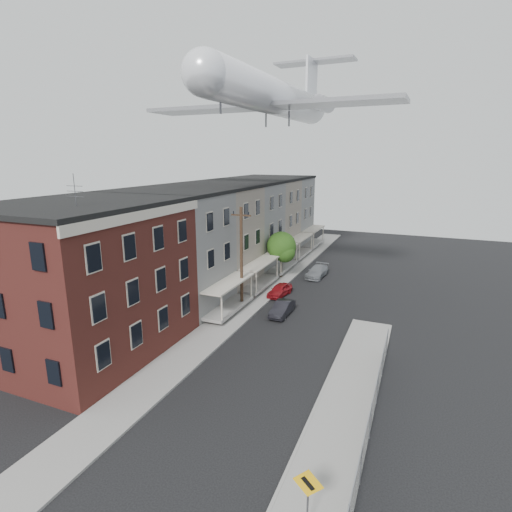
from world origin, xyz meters
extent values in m
plane|color=black|center=(0.00, 0.00, 0.00)|extent=(120.00, 120.00, 0.00)
cube|color=gray|center=(-5.50, 24.00, 0.06)|extent=(3.00, 62.00, 0.12)
cube|color=gray|center=(5.50, 6.00, 0.06)|extent=(3.00, 26.00, 0.12)
cube|color=gray|center=(-4.05, 24.00, 0.07)|extent=(0.15, 62.00, 0.14)
cube|color=gray|center=(4.05, 6.00, 0.07)|extent=(0.15, 26.00, 0.14)
cube|color=#3D1413|center=(-12.00, 7.00, 5.00)|extent=(10.00, 12.00, 10.00)
cube|color=black|center=(-12.00, 7.00, 10.15)|extent=(10.30, 12.30, 0.30)
cube|color=beige|center=(-6.92, 7.00, 9.70)|extent=(0.16, 12.20, 0.60)
cylinder|color=#515156|center=(-10.00, 5.00, 11.15)|extent=(0.04, 0.04, 2.00)
cube|color=slate|center=(-12.00, 16.50, 5.00)|extent=(10.00, 7.00, 10.00)
cube|color=black|center=(-12.00, 16.50, 10.15)|extent=(10.25, 7.00, 0.30)
cube|color=gray|center=(-6.10, 16.50, 0.55)|extent=(1.80, 6.40, 0.25)
cube|color=beige|center=(-6.10, 16.50, 2.75)|extent=(1.90, 6.50, 0.15)
cube|color=gray|center=(-12.00, 23.50, 5.00)|extent=(10.00, 7.00, 10.00)
cube|color=black|center=(-12.00, 23.50, 10.15)|extent=(10.25, 7.00, 0.30)
cube|color=gray|center=(-6.10, 23.50, 0.55)|extent=(1.80, 6.40, 0.25)
cube|color=beige|center=(-6.10, 23.50, 2.75)|extent=(1.90, 6.50, 0.15)
cube|color=slate|center=(-12.00, 30.50, 5.00)|extent=(10.00, 7.00, 10.00)
cube|color=black|center=(-12.00, 30.50, 10.15)|extent=(10.25, 7.00, 0.30)
cube|color=gray|center=(-6.10, 30.50, 0.55)|extent=(1.80, 6.40, 0.25)
cube|color=beige|center=(-6.10, 30.50, 2.75)|extent=(1.90, 6.50, 0.15)
cube|color=gray|center=(-12.00, 37.50, 5.00)|extent=(10.00, 7.00, 10.00)
cube|color=black|center=(-12.00, 37.50, 10.15)|extent=(10.25, 7.00, 0.30)
cube|color=gray|center=(-6.10, 37.50, 0.55)|extent=(1.80, 6.40, 0.25)
cube|color=beige|center=(-6.10, 37.50, 2.75)|extent=(1.90, 6.50, 0.15)
cube|color=slate|center=(-12.00, 44.50, 5.00)|extent=(10.00, 7.00, 10.00)
cube|color=black|center=(-12.00, 44.50, 10.15)|extent=(10.25, 7.00, 0.30)
cube|color=gray|center=(-6.10, 44.50, 0.55)|extent=(1.80, 6.40, 0.25)
cube|color=beige|center=(-6.10, 44.50, 2.75)|extent=(1.90, 6.50, 0.15)
cylinder|color=gray|center=(7.00, 2.00, 0.95)|extent=(0.06, 0.06, 1.90)
cylinder|color=gray|center=(7.00, 5.00, 0.95)|extent=(0.06, 0.06, 1.90)
cylinder|color=gray|center=(7.00, 8.00, 0.95)|extent=(0.06, 0.06, 1.90)
cylinder|color=gray|center=(7.00, 11.00, 0.95)|extent=(0.06, 0.06, 1.90)
cylinder|color=gray|center=(7.00, 14.00, 0.95)|extent=(0.06, 0.06, 1.90)
cube|color=gray|center=(7.00, 5.00, 1.85)|extent=(0.04, 18.00, 0.04)
cube|color=gray|center=(7.00, 5.00, 0.95)|extent=(0.02, 18.00, 1.80)
cylinder|color=#515156|center=(5.60, -1.00, 1.30)|extent=(0.07, 0.07, 2.60)
cube|color=#FEB80D|center=(5.60, -1.04, 2.25)|extent=(1.10, 0.03, 1.10)
cube|color=black|center=(5.60, -1.06, 2.25)|extent=(0.52, 0.02, 0.52)
cylinder|color=black|center=(-5.60, 18.00, 4.50)|extent=(0.26, 0.26, 9.00)
cube|color=black|center=(-5.60, 18.00, 8.30)|extent=(1.80, 0.12, 0.12)
cylinder|color=black|center=(-6.30, 18.00, 8.50)|extent=(0.08, 0.08, 0.25)
cylinder|color=black|center=(-4.90, 18.00, 8.50)|extent=(0.08, 0.08, 0.25)
cylinder|color=black|center=(-5.40, 28.00, 1.20)|extent=(0.24, 0.24, 2.40)
sphere|color=#1C4111|center=(-5.40, 28.00, 3.60)|extent=(3.20, 3.20, 3.20)
sphere|color=#1C4111|center=(-4.90, 27.70, 3.04)|extent=(2.24, 2.24, 2.24)
imported|color=maroon|center=(-3.60, 22.40, 0.58)|extent=(1.82, 3.58, 1.17)
imported|color=black|center=(-1.80, 17.90, 0.59)|extent=(1.30, 3.60, 1.18)
imported|color=gray|center=(-1.80, 29.90, 0.62)|extent=(1.98, 4.36, 1.24)
cylinder|color=white|center=(-5.59, 25.57, 18.55)|extent=(4.22, 24.46, 3.25)
sphere|color=white|center=(-6.08, 13.41, 18.55)|extent=(3.25, 3.25, 3.25)
cone|color=white|center=(-5.10, 37.74, 18.55)|extent=(3.37, 3.17, 3.25)
cube|color=#939399|center=(-5.65, 24.05, 17.54)|extent=(24.50, 5.24, 0.36)
cylinder|color=#939399|center=(-7.68, 34.29, 18.76)|extent=(1.79, 4.12, 1.62)
cylinder|color=#939399|center=(-2.81, 34.09, 18.76)|extent=(1.79, 4.12, 1.62)
cube|color=white|center=(-5.12, 37.23, 21.39)|extent=(0.41, 3.86, 5.68)
cube|color=#939399|center=(-5.08, 38.25, 24.03)|extent=(9.74, 3.02, 0.25)
cylinder|color=#515156|center=(-6.00, 15.43, 16.73)|extent=(0.16, 0.16, 1.22)
camera|label=1|loc=(8.30, -12.17, 13.06)|focal=28.00mm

